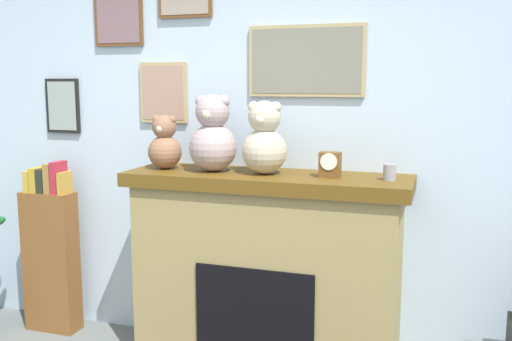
{
  "coord_description": "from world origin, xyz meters",
  "views": [
    {
      "loc": [
        1.11,
        -1.46,
        1.73
      ],
      "look_at": [
        0.07,
        1.7,
        1.21
      ],
      "focal_mm": 40.14,
      "sensor_mm": 36.0,
      "label": 1
    }
  ],
  "objects_px": {
    "candle_jar": "(390,172)",
    "teddy_bear_cream": "(165,145)",
    "teddy_bear_brown": "(213,137)",
    "teddy_bear_grey": "(264,141)",
    "mantel_clock": "(330,165)",
    "fireplace": "(266,271)",
    "bookshelf": "(51,253)"
  },
  "relations": [
    {
      "from": "candle_jar",
      "to": "teddy_bear_cream",
      "type": "relative_size",
      "value": 0.27
    },
    {
      "from": "teddy_bear_cream",
      "to": "teddy_bear_brown",
      "type": "relative_size",
      "value": 0.73
    },
    {
      "from": "teddy_bear_brown",
      "to": "bookshelf",
      "type": "bearing_deg",
      "value": 177.24
    },
    {
      "from": "fireplace",
      "to": "teddy_bear_cream",
      "type": "distance_m",
      "value": 0.99
    },
    {
      "from": "fireplace",
      "to": "bookshelf",
      "type": "height_order",
      "value": "same"
    },
    {
      "from": "teddy_bear_brown",
      "to": "teddy_bear_grey",
      "type": "relative_size",
      "value": 1.08
    },
    {
      "from": "teddy_bear_cream",
      "to": "teddy_bear_grey",
      "type": "height_order",
      "value": "teddy_bear_grey"
    },
    {
      "from": "fireplace",
      "to": "teddy_bear_grey",
      "type": "relative_size",
      "value": 3.93
    },
    {
      "from": "bookshelf",
      "to": "fireplace",
      "type": "bearing_deg",
      "value": -1.52
    },
    {
      "from": "mantel_clock",
      "to": "bookshelf",
      "type": "bearing_deg",
      "value": 178.21
    },
    {
      "from": "bookshelf",
      "to": "teddy_bear_brown",
      "type": "xyz_separation_m",
      "value": [
        1.25,
        -0.06,
        0.86
      ]
    },
    {
      "from": "fireplace",
      "to": "candle_jar",
      "type": "bearing_deg",
      "value": -1.44
    },
    {
      "from": "fireplace",
      "to": "candle_jar",
      "type": "relative_size",
      "value": 18.89
    },
    {
      "from": "bookshelf",
      "to": "mantel_clock",
      "type": "height_order",
      "value": "mantel_clock"
    },
    {
      "from": "fireplace",
      "to": "bookshelf",
      "type": "relative_size",
      "value": 1.39
    },
    {
      "from": "mantel_clock",
      "to": "teddy_bear_brown",
      "type": "relative_size",
      "value": 0.31
    },
    {
      "from": "bookshelf",
      "to": "teddy_bear_cream",
      "type": "xyz_separation_m",
      "value": [
        0.93,
        -0.06,
        0.8
      ]
    },
    {
      "from": "teddy_bear_brown",
      "to": "teddy_bear_grey",
      "type": "height_order",
      "value": "teddy_bear_brown"
    },
    {
      "from": "candle_jar",
      "to": "teddy_bear_grey",
      "type": "bearing_deg",
      "value": -179.96
    },
    {
      "from": "bookshelf",
      "to": "mantel_clock",
      "type": "xyz_separation_m",
      "value": [
        1.96,
        -0.06,
        0.72
      ]
    },
    {
      "from": "mantel_clock",
      "to": "teddy_bear_brown",
      "type": "bearing_deg",
      "value": 179.92
    },
    {
      "from": "candle_jar",
      "to": "fireplace",
      "type": "bearing_deg",
      "value": 178.56
    },
    {
      "from": "fireplace",
      "to": "teddy_bear_cream",
      "type": "relative_size",
      "value": 5.02
    },
    {
      "from": "mantel_clock",
      "to": "candle_jar",
      "type": "bearing_deg",
      "value": 0.28
    },
    {
      "from": "teddy_bear_cream",
      "to": "teddy_bear_grey",
      "type": "relative_size",
      "value": 0.78
    },
    {
      "from": "candle_jar",
      "to": "teddy_bear_cream",
      "type": "height_order",
      "value": "teddy_bear_cream"
    },
    {
      "from": "candle_jar",
      "to": "teddy_bear_grey",
      "type": "relative_size",
      "value": 0.21
    },
    {
      "from": "candle_jar",
      "to": "teddy_bear_brown",
      "type": "relative_size",
      "value": 0.19
    },
    {
      "from": "fireplace",
      "to": "teddy_bear_brown",
      "type": "xyz_separation_m",
      "value": [
        -0.33,
        -0.02,
        0.8
      ]
    },
    {
      "from": "fireplace",
      "to": "teddy_bear_brown",
      "type": "distance_m",
      "value": 0.87
    },
    {
      "from": "candle_jar",
      "to": "teddy_bear_grey",
      "type": "xyz_separation_m",
      "value": [
        -0.71,
        -0.0,
        0.15
      ]
    },
    {
      "from": "mantel_clock",
      "to": "teddy_bear_cream",
      "type": "relative_size",
      "value": 0.43
    }
  ]
}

